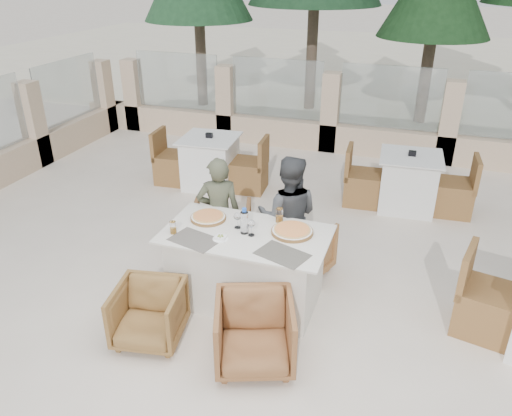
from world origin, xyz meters
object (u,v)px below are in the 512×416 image
(armchair_near_right, at_px, (255,333))
(diner_right, at_px, (288,217))
(olive_dish, at_px, (221,237))
(armchair_far_right, at_px, (297,249))
(water_bottle, at_px, (244,221))
(armchair_far_left, at_px, (221,231))
(beer_glass_right, at_px, (279,215))
(wine_glass_centre, at_px, (237,219))
(bg_table_a, at_px, (210,162))
(dining_table, at_px, (246,267))
(pizza_right, at_px, (292,231))
(bg_table_b, at_px, (408,182))
(pizza_left, at_px, (208,217))
(diner_left, at_px, (219,214))
(armchair_near_left, at_px, (149,314))
(wine_glass_near, at_px, (251,227))
(beer_glass_left, at_px, (173,227))

(armchair_near_right, height_order, diner_right, diner_right)
(olive_dish, bearing_deg, armchair_far_right, 56.37)
(armchair_near_right, bearing_deg, water_bottle, 94.64)
(armchair_far_left, bearing_deg, beer_glass_right, 136.33)
(wine_glass_centre, relative_size, bg_table_a, 0.11)
(dining_table, height_order, bg_table_a, same)
(armchair_far_right, distance_m, diner_right, 0.39)
(dining_table, height_order, pizza_right, pizza_right)
(water_bottle, distance_m, armchair_near_right, 1.08)
(diner_right, bearing_deg, bg_table_b, -129.08)
(pizza_left, bearing_deg, armchair_far_right, 30.34)
(dining_table, height_order, olive_dish, olive_dish)
(armchair_far_left, xyz_separation_m, diner_left, (0.08, -0.23, 0.34))
(beer_glass_right, height_order, armchair_near_left, beer_glass_right)
(dining_table, xyz_separation_m, diner_left, (-0.50, 0.51, 0.26))
(armchair_far_right, bearing_deg, dining_table, 79.71)
(armchair_far_right, bearing_deg, beer_glass_right, 87.63)
(pizza_right, bearing_deg, diner_right, 109.59)
(pizza_left, height_order, armchair_near_right, pizza_left)
(wine_glass_centre, bearing_deg, beer_glass_right, 35.30)
(olive_dish, height_order, bg_table_b, olive_dish)
(water_bottle, bearing_deg, wine_glass_centre, 142.49)
(armchair_far_left, relative_size, bg_table_a, 0.42)
(beer_glass_right, relative_size, diner_right, 0.11)
(pizza_right, distance_m, wine_glass_centre, 0.54)
(pizza_right, relative_size, bg_table_b, 0.25)
(beer_glass_right, relative_size, bg_table_a, 0.09)
(pizza_right, height_order, wine_glass_near, wine_glass_near)
(armchair_near_left, height_order, diner_left, diner_left)
(pizza_left, bearing_deg, armchair_near_right, -49.34)
(beer_glass_right, bearing_deg, wine_glass_near, -116.55)
(dining_table, xyz_separation_m, diner_right, (0.25, 0.63, 0.30))
(beer_glass_right, xyz_separation_m, armchair_far_left, (-0.81, 0.41, -0.53))
(beer_glass_right, relative_size, bg_table_b, 0.09)
(dining_table, xyz_separation_m, armchair_near_left, (-0.63, -0.84, -0.11))
(armchair_near_right, bearing_deg, beer_glass_left, 129.60)
(bg_table_a, height_order, bg_table_b, same)
(water_bottle, height_order, olive_dish, water_bottle)
(pizza_right, bearing_deg, bg_table_b, 69.38)
(armchair_far_left, xyz_separation_m, diner_right, (0.82, -0.11, 0.37))
(pizza_left, distance_m, olive_dish, 0.43)
(dining_table, bearing_deg, diner_right, 68.47)
(dining_table, distance_m, water_bottle, 0.52)
(wine_glass_near, height_order, diner_left, diner_left)
(pizza_right, relative_size, armchair_far_right, 0.60)
(diner_right, bearing_deg, armchair_far_right, 168.31)
(wine_glass_near, xyz_separation_m, olive_dish, (-0.25, -0.17, -0.07))
(pizza_right, height_order, bg_table_a, pizza_right)
(armchair_far_right, bearing_deg, armchair_near_left, 75.57)
(beer_glass_left, xyz_separation_m, armchair_near_right, (1.03, -0.59, -0.53))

